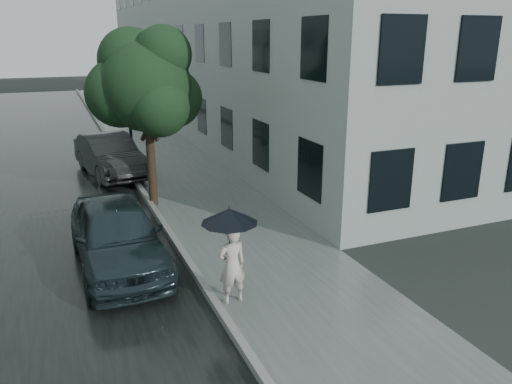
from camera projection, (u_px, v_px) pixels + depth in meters
name	position (u px, v px, depth m)	size (l,w,h in m)	color
ground	(293.00, 295.00, 9.87)	(120.00, 120.00, 0.00)	black
sidewalk	(169.00, 160.00, 20.55)	(3.50, 60.00, 0.01)	slate
kerb_near	(124.00, 162.00, 19.86)	(0.15, 60.00, 0.15)	slate
asphalt_road	(28.00, 173.00, 18.62)	(6.85, 60.00, 0.00)	black
building_near	(227.00, 43.00, 27.71)	(7.02, 36.00, 9.00)	gray
pedestrian	(232.00, 265.00, 9.39)	(0.55, 0.36, 1.52)	#B8B0A2
umbrella	(229.00, 216.00, 9.06)	(1.25, 1.25, 1.02)	black
street_tree	(146.00, 85.00, 14.15)	(3.36, 3.05, 5.21)	#332619
lamp_post	(124.00, 93.00, 20.20)	(0.84, 0.40, 4.68)	black
car_near	(117.00, 235.00, 10.86)	(1.78, 4.42, 1.51)	#19272B
car_far	(110.00, 155.00, 18.14)	(1.56, 4.48, 1.48)	black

